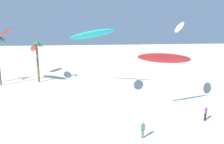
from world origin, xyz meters
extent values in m
cone|color=#23662D|center=(-18.21, 45.61, 8.57)|extent=(2.11, 0.94, 1.85)
cone|color=#23662D|center=(-18.34, 46.15, 8.79)|extent=(1.96, 1.97, 1.49)
cylinder|color=brown|center=(-12.39, 47.13, 3.97)|extent=(0.39, 0.39, 7.94)
cone|color=#287533|center=(-11.64, 47.09, 7.38)|extent=(1.86, 0.68, 1.56)
cone|color=#287533|center=(-12.09, 47.75, 7.31)|extent=(1.28, 1.82, 1.67)
cone|color=#287533|center=(-13.00, 47.63, 7.45)|extent=(1.81, 1.62, 1.46)
cone|color=#287533|center=(-12.96, 46.71, 7.34)|extent=(1.77, 1.50, 1.63)
cone|color=#287533|center=(-12.03, 46.33, 7.64)|extent=(1.31, 2.00, 1.12)
ellipsoid|color=red|center=(-19.35, 52.58, 9.92)|extent=(2.07, 5.38, 2.53)
ellipsoid|color=orange|center=(-19.35, 52.58, 9.94)|extent=(1.27, 5.15, 1.73)
cylinder|color=#4C4C51|center=(-18.13, 51.17, 4.92)|extent=(2.48, 2.84, 9.85)
ellipsoid|color=red|center=(-13.24, 48.77, 6.73)|extent=(2.83, 7.52, 1.27)
ellipsoid|color=orange|center=(-13.24, 48.77, 6.76)|extent=(1.93, 7.50, 0.91)
cylinder|color=#4C4C51|center=(-14.27, 44.35, 3.33)|extent=(2.08, 8.85, 6.68)
ellipsoid|color=red|center=(6.26, 27.81, 6.95)|extent=(8.40, 3.81, 2.41)
ellipsoid|color=#19B2B7|center=(6.26, 27.81, 6.99)|extent=(8.25, 3.23, 1.52)
cylinder|color=#4C4C51|center=(7.71, 23.44, 3.43)|extent=(2.91, 8.76, 6.86)
cylinder|color=#4C4C51|center=(-8.00, 26.28, 7.76)|extent=(1.34, 8.99, 15.53)
ellipsoid|color=#19B2B7|center=(-2.12, 40.10, 9.56)|extent=(8.19, 5.85, 2.81)
ellipsoid|color=black|center=(-2.12, 40.10, 9.59)|extent=(7.72, 5.17, 2.09)
cylinder|color=#4C4C51|center=(-1.14, 35.29, 4.73)|extent=(1.97, 9.64, 9.47)
ellipsoid|color=white|center=(8.92, 30.26, 10.72)|extent=(4.51, 6.88, 2.12)
ellipsoid|color=#EA5193|center=(8.92, 30.26, 10.75)|extent=(3.93, 6.57, 1.66)
cylinder|color=#4C4C51|center=(9.08, 26.45, 5.32)|extent=(0.35, 7.64, 10.65)
cylinder|color=slate|center=(1.79, 21.84, 0.42)|extent=(0.14, 0.14, 0.84)
cylinder|color=slate|center=(1.63, 21.80, 0.42)|extent=(0.14, 0.14, 0.84)
cube|color=#338C4C|center=(1.71, 21.82, 1.14)|extent=(0.34, 0.27, 0.60)
cylinder|color=tan|center=(1.92, 21.87, 1.10)|extent=(0.09, 0.09, 0.56)
cylinder|color=tan|center=(1.51, 21.76, 1.10)|extent=(0.09, 0.09, 0.56)
sphere|color=tan|center=(1.71, 21.82, 1.58)|extent=(0.21, 0.21, 0.21)
cylinder|color=black|center=(10.11, 24.73, 0.45)|extent=(0.14, 0.14, 0.91)
cylinder|color=black|center=(9.96, 24.68, 0.45)|extent=(0.14, 0.14, 0.91)
cube|color=purple|center=(10.03, 24.70, 1.20)|extent=(0.35, 0.29, 0.59)
cylinder|color=tan|center=(10.23, 24.78, 1.16)|extent=(0.09, 0.09, 0.56)
cylinder|color=tan|center=(9.84, 24.63, 1.16)|extent=(0.09, 0.09, 0.56)
sphere|color=tan|center=(10.03, 24.70, 1.63)|extent=(0.21, 0.21, 0.21)
camera|label=1|loc=(-4.09, 3.19, 10.38)|focal=34.56mm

